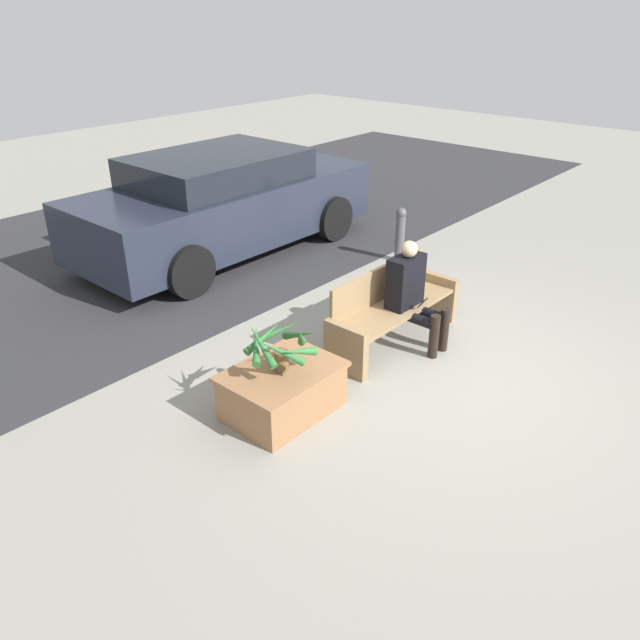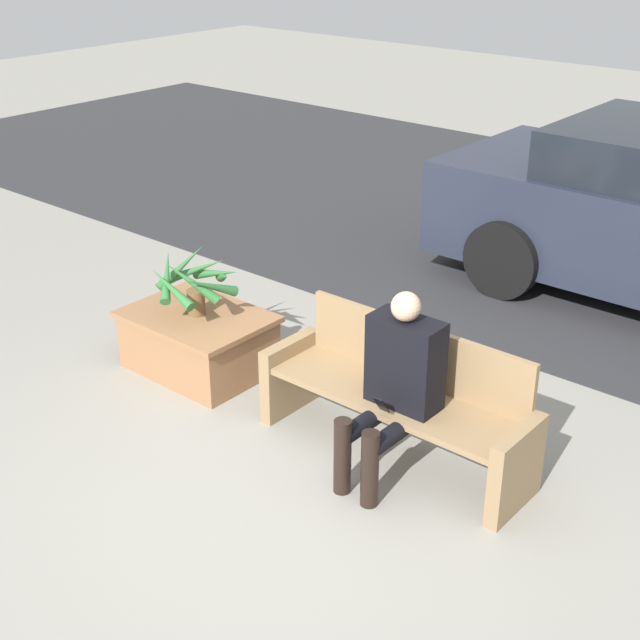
{
  "view_description": "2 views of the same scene",
  "coord_description": "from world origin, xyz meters",
  "px_view_note": "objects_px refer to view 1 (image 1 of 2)",
  "views": [
    {
      "loc": [
        -4.83,
        -2.6,
        3.36
      ],
      "look_at": [
        -0.79,
        0.92,
        0.6
      ],
      "focal_mm": 35.0,
      "sensor_mm": 36.0,
      "label": 1
    },
    {
      "loc": [
        2.9,
        -3.14,
        3.17
      ],
      "look_at": [
        -0.47,
        0.89,
        0.67
      ],
      "focal_mm": 50.0,
      "sensor_mm": 36.0,
      "label": 2
    }
  ],
  "objects_px": {
    "planter_box": "(282,389)",
    "potted_plant": "(280,344)",
    "bollard_post": "(400,233)",
    "bench": "(391,308)",
    "person_seated": "(412,291)",
    "parked_car": "(224,203)"
  },
  "relations": [
    {
      "from": "planter_box",
      "to": "potted_plant",
      "type": "bearing_deg",
      "value": 131.33
    },
    {
      "from": "planter_box",
      "to": "bollard_post",
      "type": "xyz_separation_m",
      "value": [
        3.78,
        1.35,
        0.17
      ]
    },
    {
      "from": "bench",
      "to": "planter_box",
      "type": "relative_size",
      "value": 1.74
    },
    {
      "from": "person_seated",
      "to": "parked_car",
      "type": "distance_m",
      "value": 3.68
    },
    {
      "from": "person_seated",
      "to": "potted_plant",
      "type": "distance_m",
      "value": 1.86
    },
    {
      "from": "planter_box",
      "to": "bollard_post",
      "type": "bearing_deg",
      "value": 19.57
    },
    {
      "from": "person_seated",
      "to": "potted_plant",
      "type": "height_order",
      "value": "person_seated"
    },
    {
      "from": "planter_box",
      "to": "parked_car",
      "type": "xyz_separation_m",
      "value": [
        2.41,
        3.51,
        0.5
      ]
    },
    {
      "from": "bench",
      "to": "planter_box",
      "type": "distance_m",
      "value": 1.76
    },
    {
      "from": "planter_box",
      "to": "parked_car",
      "type": "distance_m",
      "value": 4.28
    },
    {
      "from": "bench",
      "to": "parked_car",
      "type": "distance_m",
      "value": 3.53
    },
    {
      "from": "parked_car",
      "to": "bollard_post",
      "type": "distance_m",
      "value": 2.58
    },
    {
      "from": "person_seated",
      "to": "bollard_post",
      "type": "xyz_separation_m",
      "value": [
        1.94,
        1.48,
        -0.21
      ]
    },
    {
      "from": "person_seated",
      "to": "potted_plant",
      "type": "bearing_deg",
      "value": 175.69
    },
    {
      "from": "planter_box",
      "to": "potted_plant",
      "type": "height_order",
      "value": "potted_plant"
    },
    {
      "from": "bench",
      "to": "potted_plant",
      "type": "xyz_separation_m",
      "value": [
        -1.75,
        -0.05,
        0.31
      ]
    },
    {
      "from": "person_seated",
      "to": "planter_box",
      "type": "height_order",
      "value": "person_seated"
    },
    {
      "from": "person_seated",
      "to": "parked_car",
      "type": "relative_size",
      "value": 0.26
    },
    {
      "from": "bollard_post",
      "to": "person_seated",
      "type": "bearing_deg",
      "value": -142.66
    },
    {
      "from": "planter_box",
      "to": "bench",
      "type": "bearing_deg",
      "value": 1.8
    },
    {
      "from": "person_seated",
      "to": "planter_box",
      "type": "relative_size",
      "value": 1.12
    },
    {
      "from": "potted_plant",
      "to": "person_seated",
      "type": "bearing_deg",
      "value": -4.31
    }
  ]
}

